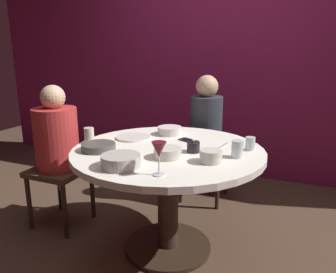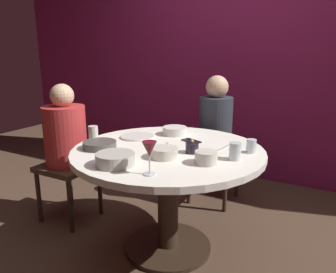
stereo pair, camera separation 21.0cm
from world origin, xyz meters
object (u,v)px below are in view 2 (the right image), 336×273
object	(u,v)px
wine_glass	(149,151)
cup_by_right_diner	(235,151)
cup_by_left_diner	(251,146)
dining_table	(168,172)
seated_diner_left	(65,138)
bowl_small_white	(164,153)
seated_diner_back	(216,126)
candle_holder	(192,148)
cell_phone	(191,141)
bowl_rice_portion	(175,131)
bowl_serving_large	(206,158)
dinner_plate	(137,136)
cup_near_candle	(93,133)
bowl_sauce_side	(100,145)
bowl_salad_center	(115,159)

from	to	relation	value
wine_glass	cup_by_right_diner	bearing A→B (deg)	54.33
wine_glass	cup_by_left_diner	distance (m)	0.72
dining_table	seated_diner_left	xyz separation A→B (m)	(-0.91, 0.00, 0.12)
dining_table	bowl_small_white	distance (m)	0.27
cup_by_left_diner	cup_by_right_diner	world-z (taller)	cup_by_right_diner
dining_table	seated_diner_left	distance (m)	0.92
seated_diner_back	candle_holder	size ratio (longest dim) A/B	13.33
cell_phone	bowl_small_white	distance (m)	0.40
bowl_rice_portion	cup_by_right_diner	bearing A→B (deg)	-31.58
seated_diner_back	bowl_serving_large	size ratio (longest dim) A/B	8.97
cup_by_right_diner	bowl_rice_portion	bearing A→B (deg)	148.42
candle_holder	dinner_plate	distance (m)	0.53
candle_holder	bowl_small_white	bearing A→B (deg)	-123.10
dining_table	cup_near_candle	distance (m)	0.60
dinner_plate	bowl_rice_portion	size ratio (longest dim) A/B	1.34
cell_phone	bowl_sauce_side	distance (m)	0.63
dinner_plate	bowl_small_white	distance (m)	0.51
seated_diner_left	wine_glass	xyz separation A→B (m)	(1.05, -0.45, 0.17)
wine_glass	bowl_salad_center	distance (m)	0.26
wine_glass	cup_by_left_diner	size ratio (longest dim) A/B	2.06
seated_diner_left	bowl_salad_center	xyz separation A→B (m)	(0.81, -0.42, 0.08)
wine_glass	cup_by_left_diner	world-z (taller)	wine_glass
bowl_serving_large	cup_near_candle	bearing A→B (deg)	175.50
candle_holder	bowl_salad_center	bearing A→B (deg)	-124.39
bowl_sauce_side	cup_by_right_diner	size ratio (longest dim) A/B	2.10
seated_diner_left	cup_by_left_diner	xyz separation A→B (m)	(1.41, 0.17, 0.09)
seated_diner_left	bowl_rice_portion	bearing A→B (deg)	23.49
bowl_sauce_side	bowl_rice_portion	size ratio (longest dim) A/B	1.18
bowl_sauce_side	cup_by_right_diner	distance (m)	0.86
bowl_small_white	bowl_rice_portion	xyz separation A→B (m)	(-0.20, 0.52, -0.00)
seated_diner_left	cup_near_candle	bearing A→B (deg)	-13.46
seated_diner_left	bowl_salad_center	bearing A→B (deg)	-27.42
wine_glass	dinner_plate	distance (m)	0.76
bowl_serving_large	cup_by_left_diner	size ratio (longest dim) A/B	1.50
dinner_plate	seated_diner_back	bearing A→B (deg)	66.16
bowl_salad_center	cup_by_left_diner	size ratio (longest dim) A/B	2.54
dining_table	bowl_serving_large	size ratio (longest dim) A/B	9.74
bowl_sauce_side	bowl_rice_portion	world-z (taller)	bowl_rice_portion
dining_table	dinner_plate	bearing A→B (deg)	157.64
cell_phone	cup_by_left_diner	bearing A→B (deg)	106.54
seated_diner_back	wine_glass	xyz separation A→B (m)	(0.14, -1.33, 0.15)
bowl_small_white	bowl_rice_portion	distance (m)	0.55
bowl_rice_portion	bowl_salad_center	bearing A→B (deg)	-88.18
cell_phone	bowl_sauce_side	xyz separation A→B (m)	(-0.46, -0.43, 0.02)
cell_phone	cup_near_candle	bearing A→B (deg)	-39.76
candle_holder	bowl_small_white	world-z (taller)	candle_holder
cup_by_left_diner	dinner_plate	bearing A→B (deg)	-177.73
wine_glass	bowl_small_white	distance (m)	0.30
dinner_plate	bowl_rice_portion	world-z (taller)	bowl_rice_portion
seated_diner_back	cell_phone	bearing A→B (deg)	5.61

